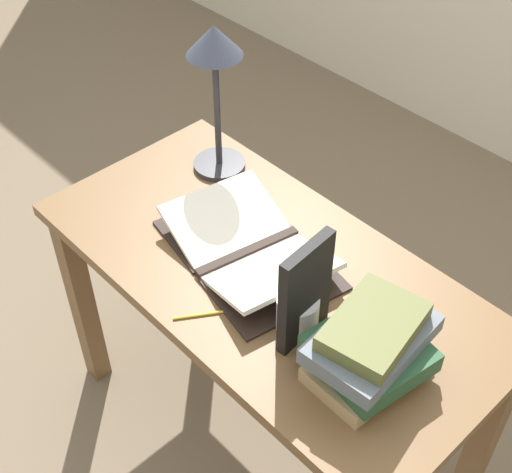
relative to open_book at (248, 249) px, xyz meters
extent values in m
plane|color=#70604C|center=(0.07, 0.01, -0.77)|extent=(12.00, 12.00, 0.00)
cube|color=brown|center=(0.07, 0.01, -0.04)|extent=(1.21, 0.60, 0.03)
cube|color=brown|center=(-0.49, -0.24, -0.41)|extent=(0.06, 0.06, 0.71)
cube|color=brown|center=(-0.49, 0.25, -0.41)|extent=(0.06, 0.06, 0.71)
cube|color=brown|center=(0.62, 0.25, -0.41)|extent=(0.06, 0.06, 0.71)
cube|color=black|center=(0.00, 0.00, -0.01)|extent=(0.08, 0.29, 0.02)
cube|color=black|center=(-0.12, 0.02, -0.02)|extent=(0.27, 0.33, 0.01)
cube|color=black|center=(0.12, -0.02, -0.02)|extent=(0.27, 0.33, 0.01)
cube|color=white|center=(-0.11, 0.02, 0.02)|extent=(0.25, 0.32, 0.08)
cube|color=white|center=(0.11, -0.02, 0.02)|extent=(0.25, 0.32, 0.08)
cube|color=tan|center=(0.43, -0.06, 0.00)|extent=(0.17, 0.25, 0.04)
cube|color=#234C2D|center=(0.43, -0.06, 0.04)|extent=(0.24, 0.24, 0.05)
cube|color=slate|center=(0.43, -0.06, 0.09)|extent=(0.20, 0.28, 0.04)
cube|color=brown|center=(0.43, -0.06, 0.13)|extent=(0.19, 0.24, 0.04)
cube|color=black|center=(0.27, -0.08, 0.11)|extent=(0.04, 0.15, 0.27)
cylinder|color=#2D2D33|center=(-0.32, 0.19, -0.01)|extent=(0.15, 0.15, 0.02)
cylinder|color=#2D2D33|center=(-0.32, 0.19, 0.16)|extent=(0.02, 0.02, 0.34)
cone|color=#333847|center=(-0.32, 0.19, 0.37)|extent=(0.15, 0.15, 0.08)
cylinder|color=white|center=(0.25, -0.08, 0.02)|extent=(0.10, 0.10, 0.09)
torus|color=white|center=(0.20, -0.06, 0.02)|extent=(0.05, 0.02, 0.05)
cylinder|color=gold|center=(0.08, -0.20, -0.02)|extent=(0.09, 0.14, 0.01)
camera|label=1|loc=(0.93, -0.85, 1.23)|focal=50.00mm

